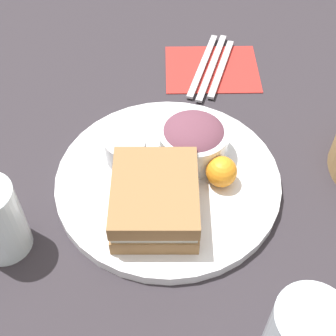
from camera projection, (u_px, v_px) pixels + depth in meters
ground_plane at (168, 184)px, 0.72m from camera, size 4.00×4.00×0.00m
plate at (168, 180)px, 0.71m from camera, size 0.34×0.34×0.02m
sandwich at (155, 199)px, 0.64m from camera, size 0.14×0.12×0.06m
salad_bowl at (193, 139)px, 0.71m from camera, size 0.11×0.11×0.06m
dressing_cup at (126, 150)px, 0.71m from camera, size 0.06×0.06×0.04m
orange_wedge at (221, 172)px, 0.68m from camera, size 0.05×0.05×0.05m
drink_glass at (304, 336)px, 0.51m from camera, size 0.08×0.08×0.10m
napkin at (212, 68)px, 0.90m from camera, size 0.14×0.18×0.00m
fork at (203, 65)px, 0.90m from camera, size 0.19×0.07×0.01m
knife at (212, 67)px, 0.89m from camera, size 0.20×0.07×0.01m
spoon at (221, 68)px, 0.89m from camera, size 0.17×0.07×0.01m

